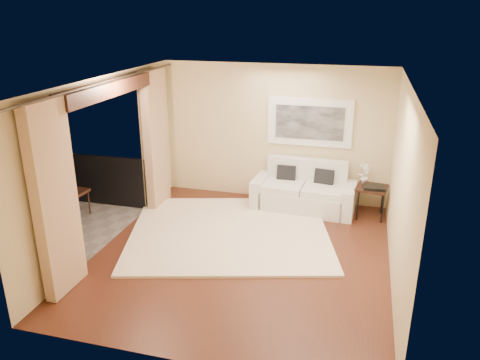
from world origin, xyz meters
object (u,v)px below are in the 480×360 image
(balcony_chair_near, at_px, (25,226))
(orchid, at_px, (365,173))
(balcony_chair_far, at_px, (69,188))
(sofa, at_px, (304,192))
(ice_bucket, at_px, (41,192))
(side_table, at_px, (371,190))
(bistro_table, at_px, (45,206))

(balcony_chair_near, bearing_deg, orchid, 41.44)
(balcony_chair_far, bearing_deg, sofa, -154.41)
(orchid, height_order, balcony_chair_near, orchid)
(orchid, bearing_deg, ice_bucket, -155.15)
(balcony_chair_near, bearing_deg, balcony_chair_far, 107.34)
(sofa, xyz_separation_m, balcony_chair_near, (-3.91, -3.00, 0.19))
(side_table, bearing_deg, orchid, 142.12)
(balcony_chair_far, xyz_separation_m, balcony_chair_near, (0.17, -1.41, -0.09))
(sofa, height_order, ice_bucket, sofa)
(balcony_chair_far, bearing_deg, ice_bucket, 96.72)
(side_table, distance_m, bistro_table, 5.68)
(side_table, height_order, ice_bucket, ice_bucket)
(balcony_chair_far, bearing_deg, side_table, -159.96)
(sofa, distance_m, ice_bucket, 4.71)
(ice_bucket, bearing_deg, bistro_table, -42.89)
(side_table, distance_m, balcony_chair_far, 5.54)
(orchid, relative_size, balcony_chair_near, 0.49)
(orchid, bearing_deg, balcony_chair_near, -148.82)
(side_table, height_order, balcony_chair_near, balcony_chair_near)
(side_table, bearing_deg, sofa, 175.89)
(balcony_chair_far, distance_m, balcony_chair_near, 1.42)
(sofa, xyz_separation_m, bistro_table, (-3.90, -2.50, 0.31))
(orchid, xyz_separation_m, balcony_chair_far, (-5.18, -1.62, -0.21))
(sofa, bearing_deg, balcony_chair_far, -155.58)
(balcony_chair_far, bearing_deg, balcony_chair_near, 101.35)
(bistro_table, bearing_deg, side_table, 25.07)
(balcony_chair_far, height_order, ice_bucket, balcony_chair_far)
(side_table, distance_m, balcony_chair_near, 5.92)
(orchid, distance_m, balcony_chair_near, 5.85)
(orchid, height_order, balcony_chair_far, balcony_chair_far)
(sofa, distance_m, bistro_table, 4.64)
(sofa, relative_size, balcony_chair_near, 2.20)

